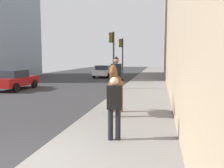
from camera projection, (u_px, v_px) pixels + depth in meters
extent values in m
ellipsoid|color=brown|center=(116.00, 84.00, 9.62)|extent=(1.53, 0.65, 0.66)
cylinder|color=brown|center=(119.00, 104.00, 9.22)|extent=(0.13, 0.13, 1.00)
cylinder|color=brown|center=(111.00, 104.00, 9.27)|extent=(0.13, 0.13, 1.00)
cylinder|color=brown|center=(121.00, 100.00, 10.11)|extent=(0.13, 0.13, 1.00)
cylinder|color=brown|center=(113.00, 100.00, 10.15)|extent=(0.13, 0.13, 1.00)
cylinder|color=brown|center=(114.00, 76.00, 8.82)|extent=(0.65, 0.32, 0.68)
ellipsoid|color=brown|center=(113.00, 70.00, 8.59)|extent=(0.64, 0.26, 0.49)
cylinder|color=black|center=(118.00, 84.00, 10.33)|extent=(0.29, 0.12, 0.55)
cube|color=black|center=(116.00, 79.00, 9.65)|extent=(0.48, 0.63, 0.08)
cube|color=black|center=(116.00, 71.00, 9.61)|extent=(0.30, 0.40, 0.55)
sphere|color=#8C664C|center=(116.00, 61.00, 9.57)|extent=(0.22, 0.22, 0.22)
cone|color=black|center=(116.00, 58.00, 9.56)|extent=(0.21, 0.21, 0.10)
cylinder|color=black|center=(111.00, 124.00, 6.67)|extent=(0.14, 0.14, 0.85)
cylinder|color=black|center=(118.00, 124.00, 6.66)|extent=(0.14, 0.14, 0.85)
cube|color=black|center=(114.00, 97.00, 6.59)|extent=(0.33, 0.44, 0.62)
sphere|color=#D8AD8C|center=(114.00, 81.00, 6.54)|extent=(0.22, 0.22, 0.22)
cube|color=silver|center=(104.00, 72.00, 29.43)|extent=(4.06, 1.89, 0.60)
cube|color=#262D38|center=(103.00, 68.00, 29.14)|extent=(1.94, 1.59, 0.52)
cylinder|color=black|center=(100.00, 74.00, 30.86)|extent=(0.65, 0.25, 0.64)
cylinder|color=black|center=(113.00, 74.00, 30.46)|extent=(0.65, 0.25, 0.64)
cylinder|color=black|center=(94.00, 75.00, 28.47)|extent=(0.65, 0.25, 0.64)
cylinder|color=black|center=(108.00, 76.00, 28.07)|extent=(0.65, 0.25, 0.64)
cube|color=maroon|center=(14.00, 81.00, 18.12)|extent=(4.06, 1.78, 0.60)
cube|color=#262D38|center=(12.00, 74.00, 17.82)|extent=(1.94, 1.57, 0.52)
cylinder|color=black|center=(13.00, 83.00, 19.55)|extent=(0.64, 0.22, 0.64)
cylinder|color=black|center=(34.00, 84.00, 19.21)|extent=(0.64, 0.22, 0.64)
cylinder|color=black|center=(16.00, 88.00, 16.75)|extent=(0.64, 0.22, 0.64)
cylinder|color=black|center=(114.00, 61.00, 17.56)|extent=(0.12, 0.12, 4.13)
cube|color=#2D280C|center=(111.00, 38.00, 17.42)|extent=(0.20, 0.24, 0.70)
sphere|color=red|center=(109.00, 34.00, 17.42)|extent=(0.14, 0.14, 0.14)
sphere|color=orange|center=(109.00, 38.00, 17.45)|extent=(0.14, 0.14, 0.14)
sphere|color=green|center=(109.00, 41.00, 17.47)|extent=(0.14, 0.14, 0.14)
cylinder|color=black|center=(123.00, 62.00, 21.35)|extent=(0.12, 0.12, 3.97)
cube|color=#2D280C|center=(121.00, 43.00, 21.22)|extent=(0.20, 0.24, 0.70)
sphere|color=red|center=(119.00, 40.00, 21.22)|extent=(0.14, 0.14, 0.14)
sphere|color=orange|center=(119.00, 43.00, 21.25)|extent=(0.14, 0.14, 0.14)
sphere|color=green|center=(119.00, 46.00, 21.27)|extent=(0.14, 0.14, 0.14)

